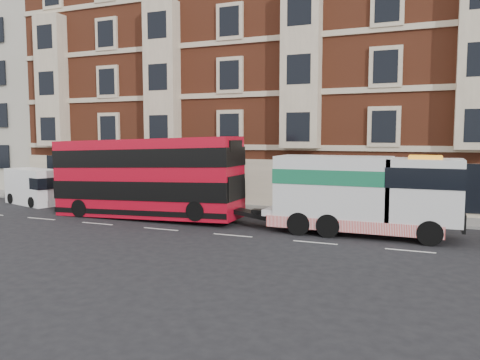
# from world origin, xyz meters

# --- Properties ---
(ground) EXTENTS (120.00, 120.00, 0.00)m
(ground) POSITION_xyz_m (0.00, 0.00, 0.00)
(ground) COLOR black
(ground) RESTS_ON ground
(sidewalk) EXTENTS (90.00, 3.00, 0.15)m
(sidewalk) POSITION_xyz_m (0.00, 7.50, 0.07)
(sidewalk) COLOR slate
(sidewalk) RESTS_ON ground
(victorian_terrace) EXTENTS (45.00, 12.00, 20.40)m
(victorian_terrace) POSITION_xyz_m (0.50, 15.00, 10.07)
(victorian_terrace) COLOR brown
(victorian_terrace) RESTS_ON ground
(cream_block) EXTENTS (16.00, 10.00, 16.80)m
(cream_block) POSITION_xyz_m (-30.00, 14.00, 8.34)
(cream_block) COLOR #B9B1A2
(cream_block) RESTS_ON ground
(lamp_post_west) EXTENTS (0.35, 0.15, 4.35)m
(lamp_post_west) POSITION_xyz_m (-6.00, 6.20, 2.68)
(lamp_post_west) COLOR black
(lamp_post_west) RESTS_ON sidewalk
(double_decker_bus) EXTENTS (11.30, 2.59, 4.57)m
(double_decker_bus) POSITION_xyz_m (-6.48, 2.45, 2.42)
(double_decker_bus) COLOR #B50A1E
(double_decker_bus) RESTS_ON ground
(tow_truck) EXTENTS (9.05, 2.67, 3.77)m
(tow_truck) POSITION_xyz_m (5.58, 2.45, 2.00)
(tow_truck) COLOR silver
(tow_truck) RESTS_ON ground
(box_van) EXTENTS (5.07, 3.20, 2.45)m
(box_van) POSITION_xyz_m (-17.00, 4.33, 1.21)
(box_van) COLOR white
(box_van) RESTS_ON ground
(pedestrian) EXTENTS (0.64, 0.43, 1.72)m
(pedestrian) POSITION_xyz_m (-13.94, 6.92, 1.01)
(pedestrian) COLOR #192632
(pedestrian) RESTS_ON sidewalk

